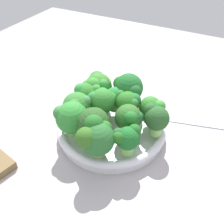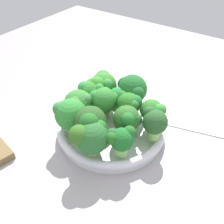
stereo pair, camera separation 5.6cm
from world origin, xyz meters
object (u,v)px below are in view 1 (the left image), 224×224
broccoli_floret_4 (98,85)px  broccoli_floret_13 (72,117)px  broccoli_floret_2 (78,106)px  broccoli_floret_12 (96,138)px  bowl (112,128)px  broccoli_floret_5 (102,101)px  broccoli_floret_6 (152,108)px  broccoli_floret_11 (156,118)px  broccoli_floret_7 (88,93)px  broccoli_floret_1 (93,124)px  broccoli_floret_9 (115,97)px  broccoli_floret_8 (127,138)px  broccoli_floret_3 (129,118)px  broccoli_floret_0 (128,88)px  broccoli_floret_10 (129,103)px

broccoli_floret_4 → broccoli_floret_13: size_ratio=1.12×
broccoli_floret_2 → broccoli_floret_12: (6.80, 8.39, 0.24)cm
bowl → broccoli_floret_5: bearing=-106.2°
broccoli_floret_6 → broccoli_floret_13: 16.69cm
broccoli_floret_6 → broccoli_floret_11: (3.24, 2.01, 0.47)cm
broccoli_floret_7 → broccoli_floret_1: bearing=37.0°
broccoli_floret_9 → broccoli_floret_11: size_ratio=0.88×
broccoli_floret_5 → broccoli_floret_12: (10.00, 4.46, -0.35)cm
broccoli_floret_7 → broccoli_floret_8: 15.65cm
broccoli_floret_11 → broccoli_floret_13: (7.45, -14.81, 0.09)cm
broccoli_floret_3 → bowl: bearing=-100.8°
broccoli_floret_8 → broccoli_floret_13: size_ratio=0.79×
broccoli_floret_9 → broccoli_floret_7: bearing=-67.8°
broccoli_floret_0 → broccoli_floret_5: 7.43cm
broccoli_floret_3 → broccoli_floret_12: broccoli_floret_12 is taller
broccoli_floret_2 → broccoli_floret_8: 13.51cm
broccoli_floret_9 → broccoli_floret_12: broccoli_floret_12 is taller
broccoli_floret_3 → broccoli_floret_4: size_ratio=0.79×
broccoli_floret_0 → broccoli_floret_1: (14.18, -0.67, 0.07)cm
broccoli_floret_5 → broccoli_floret_6: (-3.69, 9.93, -0.89)cm
broccoli_floret_2 → broccoli_floret_5: broccoli_floret_5 is taller
broccoli_floret_1 → broccoli_floret_12: broccoli_floret_1 is taller
broccoli_floret_13 → broccoli_floret_2: bearing=-164.5°
bowl → broccoli_floret_4: size_ratio=2.89×
broccoli_floret_8 → broccoli_floret_9: size_ratio=1.00×
broccoli_floret_0 → broccoli_floret_12: broccoli_floret_0 is taller
broccoli_floret_9 → broccoli_floret_3: bearing=47.7°
broccoli_floret_1 → broccoli_floret_7: bearing=-143.0°
broccoli_floret_1 → broccoli_floret_10: 10.04cm
broccoli_floret_4 → broccoli_floret_10: size_ratio=1.24×
broccoli_floret_0 → broccoli_floret_10: bearing=25.9°
broccoli_floret_0 → broccoli_floret_9: (3.21, -1.64, -0.78)cm
broccoli_floret_6 → broccoli_floret_3: bearing=-27.7°
broccoli_floret_11 → broccoli_floret_6: bearing=-148.3°
broccoli_floret_2 → broccoli_floret_9: 8.61cm
broccoli_floret_7 → broccoli_floret_13: bearing=9.2°
broccoli_floret_13 → bowl: bearing=137.0°
broccoli_floret_6 → broccoli_floret_11: bearing=31.7°
broccoli_floret_5 → broccoli_floret_13: 7.57cm
bowl → broccoli_floret_4: (-6.03, -6.80, 5.51)cm
broccoli_floret_7 → broccoli_floret_5: bearing=72.7°
broccoli_floret_0 → broccoli_floret_10: broccoli_floret_0 is taller
broccoli_floret_11 → broccoli_floret_13: 16.58cm
broccoli_floret_0 → broccoli_floret_12: (16.80, 1.47, -0.39)cm
bowl → broccoli_floret_4: broccoli_floret_4 is taller
broccoli_floret_7 → broccoli_floret_8: (8.27, 13.28, -0.53)cm
broccoli_floret_10 → broccoli_floret_13: (9.22, -8.10, -0.00)cm
broccoli_floret_1 → broccoli_floret_10: size_ratio=1.20×
broccoli_floret_1 → broccoli_floret_9: size_ratio=1.36×
broccoli_floret_2 → broccoli_floret_3: bearing=98.0°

